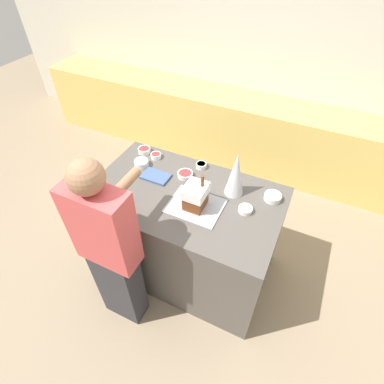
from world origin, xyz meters
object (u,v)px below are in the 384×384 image
(candy_bowl_front_corner, at_px, (201,165))
(person, at_px, (110,251))
(gingerbread_house, at_px, (195,196))
(candy_bowl_far_left, at_px, (141,163))
(candy_bowl_near_tray_right, at_px, (144,150))
(candy_bowl_beside_tree, at_px, (156,156))
(decorative_tree, at_px, (236,174))
(candy_bowl_near_tray_left, at_px, (185,174))
(baking_tray, at_px, (195,206))
(candy_bowl_behind_tray, at_px, (273,197))
(cookbook, at_px, (156,176))
(candy_bowl_center_rear, at_px, (245,209))

(candy_bowl_front_corner, bearing_deg, person, -103.50)
(gingerbread_house, relative_size, candy_bowl_far_left, 2.31)
(candy_bowl_near_tray_right, bearing_deg, candy_bowl_beside_tree, -10.23)
(person, bearing_deg, decorative_tree, 54.07)
(gingerbread_house, distance_m, candy_bowl_beside_tree, 0.70)
(candy_bowl_near_tray_right, relative_size, candy_bowl_near_tray_left, 0.89)
(baking_tray, height_order, gingerbread_house, gingerbread_house)
(candy_bowl_far_left, bearing_deg, decorative_tree, 1.85)
(decorative_tree, bearing_deg, gingerbread_house, -127.59)
(candy_bowl_near_tray_right, bearing_deg, candy_bowl_near_tray_left, -16.21)
(candy_bowl_far_left, bearing_deg, candy_bowl_beside_tree, 69.85)
(candy_bowl_behind_tray, relative_size, candy_bowl_near_tray_left, 1.02)
(baking_tray, distance_m, candy_bowl_far_left, 0.68)
(cookbook, bearing_deg, decorative_tree, 9.54)
(candy_bowl_center_rear, bearing_deg, gingerbread_house, -162.26)
(baking_tray, bearing_deg, decorative_tree, 52.38)
(baking_tray, xyz_separation_m, candy_bowl_center_rear, (0.36, 0.11, 0.02))
(candy_bowl_near_tray_left, relative_size, candy_bowl_front_corner, 1.41)
(candy_bowl_near_tray_right, relative_size, cookbook, 0.50)
(gingerbread_house, xyz_separation_m, person, (-0.39, -0.56, -0.21))
(candy_bowl_near_tray_left, bearing_deg, candy_bowl_center_rear, -15.68)
(gingerbread_house, height_order, candy_bowl_beside_tree, gingerbread_house)
(cookbook, bearing_deg, candy_bowl_front_corner, 44.56)
(candy_bowl_far_left, distance_m, cookbook, 0.21)
(candy_bowl_near_tray_left, distance_m, person, 0.86)
(decorative_tree, relative_size, candy_bowl_behind_tray, 2.85)
(candy_bowl_center_rear, bearing_deg, person, -138.04)
(decorative_tree, bearing_deg, candy_bowl_behind_tray, 10.44)
(candy_bowl_beside_tree, height_order, cookbook, candy_bowl_beside_tree)
(candy_bowl_near_tray_left, xyz_separation_m, person, (-0.17, -0.84, -0.12))
(candy_bowl_near_tray_right, bearing_deg, candy_bowl_front_corner, 2.56)
(candy_bowl_behind_tray, relative_size, candy_bowl_center_rear, 1.25)
(candy_bowl_beside_tree, bearing_deg, gingerbread_house, -34.37)
(candy_bowl_beside_tree, bearing_deg, candy_bowl_near_tray_left, -18.48)
(candy_bowl_near_tray_right, distance_m, candy_bowl_front_corner, 0.56)
(candy_bowl_center_rear, bearing_deg, candy_bowl_front_corner, 146.97)
(gingerbread_house, xyz_separation_m, candy_bowl_behind_tray, (0.51, 0.32, -0.09))
(candy_bowl_center_rear, height_order, cookbook, candy_bowl_center_rear)
(candy_bowl_near_tray_left, height_order, person, person)
(candy_bowl_center_rear, bearing_deg, candy_bowl_near_tray_left, 164.32)
(baking_tray, height_order, candy_bowl_far_left, candy_bowl_far_left)
(candy_bowl_center_rear, distance_m, candy_bowl_far_left, 1.00)
(decorative_tree, xyz_separation_m, candy_bowl_near_tray_left, (-0.43, 0.01, -0.17))
(candy_bowl_near_tray_left, bearing_deg, candy_bowl_beside_tree, 161.52)
(baking_tray, xyz_separation_m, decorative_tree, (0.21, 0.27, 0.18))
(candy_bowl_center_rear, xyz_separation_m, candy_bowl_beside_tree, (-0.93, 0.28, 0.00))
(candy_bowl_far_left, height_order, person, person)
(candy_bowl_near_tray_right, relative_size, person, 0.07)
(candy_bowl_near_tray_right, height_order, candy_bowl_beside_tree, candy_bowl_near_tray_right)
(candy_bowl_center_rear, bearing_deg, candy_bowl_far_left, 172.61)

